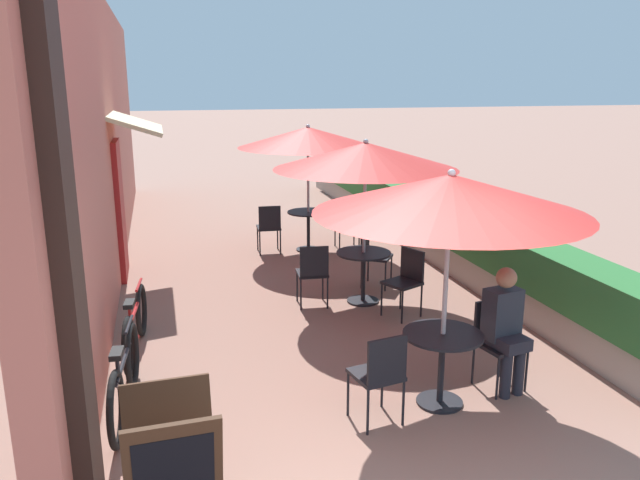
% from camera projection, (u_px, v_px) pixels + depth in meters
% --- Properties ---
extents(cafe_facade_wall, '(0.98, 14.22, 4.20)m').
position_uv_depth(cafe_facade_wall, '(107.00, 138.00, 9.77)').
color(cafe_facade_wall, '#C66B5B').
rests_on(cafe_facade_wall, ground_plane).
extents(planter_hedge, '(0.60, 13.22, 1.01)m').
position_uv_depth(planter_hedge, '(416.00, 216.00, 11.48)').
color(planter_hedge, gray).
rests_on(planter_hedge, ground_plane).
extents(patio_table_near, '(0.74, 0.74, 0.71)m').
position_uv_depth(patio_table_near, '(442.00, 354.00, 5.80)').
color(patio_table_near, black).
rests_on(patio_table_near, ground_plane).
extents(patio_umbrella_near, '(2.43, 2.43, 2.23)m').
position_uv_depth(patio_umbrella_near, '(450.00, 194.00, 5.42)').
color(patio_umbrella_near, '#B7B7BC').
rests_on(patio_umbrella_near, ground_plane).
extents(cafe_chair_near_left, '(0.47, 0.47, 0.87)m').
position_uv_depth(cafe_chair_near_left, '(496.00, 337.00, 6.16)').
color(cafe_chair_near_left, black).
rests_on(cafe_chair_near_left, ground_plane).
extents(seated_patron_near_left, '(0.39, 0.45, 1.25)m').
position_uv_depth(seated_patron_near_left, '(505.00, 324.00, 6.02)').
color(seated_patron_near_left, '#23232D').
rests_on(seated_patron_near_left, ground_plane).
extents(cafe_chair_near_right, '(0.47, 0.47, 0.87)m').
position_uv_depth(cafe_chair_near_right, '(380.00, 371.00, 5.43)').
color(cafe_chair_near_right, black).
rests_on(cafe_chair_near_right, ground_plane).
extents(patio_table_mid, '(0.74, 0.74, 0.71)m').
position_uv_depth(patio_table_mid, '(363.00, 267.00, 8.49)').
color(patio_table_mid, black).
rests_on(patio_table_mid, ground_plane).
extents(patio_umbrella_mid, '(2.43, 2.43, 2.23)m').
position_uv_depth(patio_umbrella_mid, '(365.00, 156.00, 8.12)').
color(patio_umbrella_mid, '#B7B7BC').
rests_on(patio_umbrella_mid, ground_plane).
extents(cafe_chair_mid_left, '(0.43, 0.43, 0.87)m').
position_uv_depth(cafe_chair_mid_left, '(313.00, 270.00, 8.30)').
color(cafe_chair_mid_left, black).
rests_on(cafe_chair_mid_left, ground_plane).
extents(cafe_chair_mid_right, '(0.53, 0.53, 0.87)m').
position_uv_depth(cafe_chair_mid_right, '(406.00, 277.00, 8.01)').
color(cafe_chair_mid_right, black).
rests_on(cafe_chair_mid_right, ground_plane).
extents(cafe_chair_mid_back, '(0.56, 0.56, 0.87)m').
position_uv_depth(cafe_chair_mid_back, '(372.00, 252.00, 9.17)').
color(cafe_chair_mid_back, black).
rests_on(cafe_chair_mid_back, ground_plane).
extents(patio_table_far, '(0.74, 0.74, 0.71)m').
position_uv_depth(patio_table_far, '(308.00, 223.00, 11.09)').
color(patio_table_far, black).
rests_on(patio_table_far, ground_plane).
extents(patio_umbrella_far, '(2.43, 2.43, 2.23)m').
position_uv_depth(patio_umbrella_far, '(308.00, 137.00, 10.71)').
color(patio_umbrella_far, '#B7B7BC').
rests_on(patio_umbrella_far, ground_plane).
extents(cafe_chair_far_left, '(0.42, 0.42, 0.87)m').
position_uv_depth(cafe_chair_far_left, '(269.00, 225.00, 10.87)').
color(cafe_chair_far_left, black).
rests_on(cafe_chair_far_left, ground_plane).
extents(cafe_chair_far_right, '(0.42, 0.42, 0.87)m').
position_uv_depth(cafe_chair_far_right, '(346.00, 219.00, 11.30)').
color(cafe_chair_far_right, black).
rests_on(cafe_chair_far_right, ground_plane).
extents(bicycle_leaning, '(0.21, 1.72, 0.75)m').
position_uv_depth(bicycle_leaning, '(125.00, 379.00, 5.66)').
color(bicycle_leaning, black).
rests_on(bicycle_leaning, ground_plane).
extents(bicycle_second, '(0.23, 1.68, 0.71)m').
position_uv_depth(bicycle_second, '(135.00, 325.00, 6.92)').
color(bicycle_second, black).
rests_on(bicycle_second, ground_plane).
extents(menu_board, '(0.64, 0.66, 1.01)m').
position_uv_depth(menu_board, '(172.00, 470.00, 4.09)').
color(menu_board, '#422819').
rests_on(menu_board, ground_plane).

